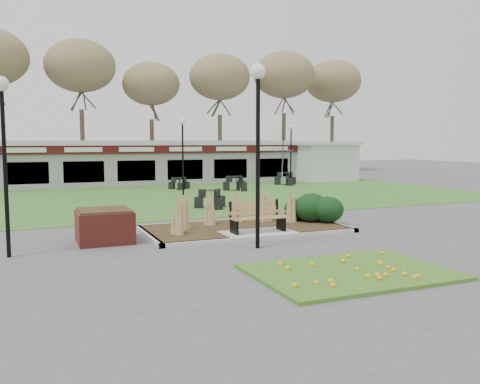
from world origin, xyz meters
name	(u,v)px	position (x,y,z in m)	size (l,w,h in m)	color
ground	(260,237)	(0.00, 0.00, 0.00)	(100.00, 100.00, 0.00)	#515154
lawn	(162,197)	(0.00, 12.00, 0.01)	(34.00, 16.00, 0.02)	#386A21
flower_bed	(350,271)	(0.00, -4.60, 0.07)	(4.20, 3.00, 0.16)	#2C6D1F
planting_bed	(278,216)	(1.27, 1.35, 0.37)	(6.75, 3.40, 1.27)	#372716
park_bench	(257,216)	(0.00, 0.25, 0.59)	(1.70, 0.66, 0.93)	olive
brick_planter	(104,226)	(-4.40, 1.00, 0.48)	(1.50, 1.50, 0.95)	maroon
food_pavilion	(132,162)	(0.00, 19.96, 1.48)	(24.60, 3.40, 2.90)	gray
service_hut	(324,161)	(13.50, 18.00, 1.45)	(4.40, 3.40, 2.83)	silver
tree_backdrop	(111,71)	(0.00, 28.00, 8.36)	(47.24, 5.24, 10.36)	#47382B
lamp_post_near_left	(258,115)	(-0.73, -1.41, 3.54)	(0.40, 0.40, 4.86)	black
lamp_post_mid_left	(3,126)	(-6.85, -0.02, 3.21)	(0.37, 0.37, 4.40)	black
lamp_post_mid_right	(183,139)	(1.21, 12.24, 2.96)	(0.34, 0.34, 4.06)	black
lamp_post_far_right	(291,141)	(9.50, 15.68, 2.86)	(0.33, 0.33, 3.92)	black
bistro_set_a	(212,202)	(0.86, 6.71, 0.28)	(1.46, 1.30, 0.77)	black
bistro_set_b	(237,186)	(4.80, 13.53, 0.29)	(1.52, 1.47, 0.82)	black
bistro_set_c	(286,181)	(9.23, 15.76, 0.29)	(1.49, 1.41, 0.80)	black
bistro_set_d	(179,185)	(1.91, 15.44, 0.25)	(1.28, 1.23, 0.69)	black
patio_umbrella	(283,162)	(8.00, 13.90, 1.58)	(2.39, 2.42, 2.49)	black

